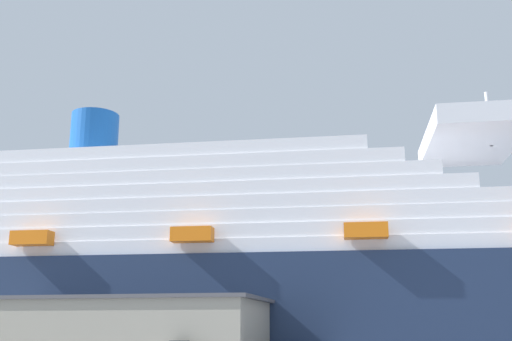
% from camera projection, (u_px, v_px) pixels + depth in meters
% --- Properties ---
extents(cruise_ship, '(225.01, 43.69, 56.71)m').
position_uv_depth(cruise_ship, '(201.00, 264.00, 133.14)').
color(cruise_ship, '#1E2D4C').
rests_on(cruise_ship, ground_plane).
extents(terminal_building, '(45.92, 25.42, 8.38)m').
position_uv_depth(terminal_building, '(131.00, 323.00, 105.65)').
color(terminal_building, gray).
rests_on(terminal_building, ground_plane).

